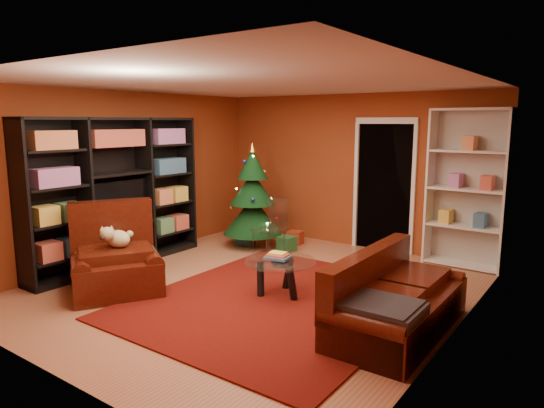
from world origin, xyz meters
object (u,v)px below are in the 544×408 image
Objects in this scene: rug at (278,301)px; gift_box_red at (295,238)px; armchair at (116,257)px; sofa at (399,293)px; christmas_tree at (253,196)px; gift_box_teal at (245,235)px; media_unit at (116,193)px; gift_box_green at (287,244)px; coffee_table at (280,278)px; white_bookshelf at (467,189)px; dog at (118,239)px; acrylic_chair at (269,230)px.

gift_box_red is at bearing 118.70° from rug.
armchair is 0.60× the size of sofa.
christmas_tree is 1.07m from gift_box_red.
gift_box_red is 0.12× the size of sofa.
sofa is at bearing -42.66° from armchair.
gift_box_teal is at bearing 168.74° from christmas_tree.
media_unit is 2.83m from gift_box_green.
rug is 1.53m from sofa.
gift_box_teal is 1.31× the size of gift_box_red.
armchair reaches higher than gift_box_teal.
armchair is (0.20, -2.85, 0.30)m from gift_box_teal.
armchair is at bearing -148.94° from coffee_table.
dog is at bearing -130.47° from white_bookshelf.
white_bookshelf is 3.05m from acrylic_chair.
media_unit is at bearing -118.06° from acrylic_chair.
media_unit is at bearing -127.93° from gift_box_green.
rug is 0.30m from coffee_table.
gift_box_green is at bearing 54.58° from sofa.
acrylic_chair is at bearing -30.06° from christmas_tree.
armchair reaches higher than acrylic_chair.
media_unit is at bearing 85.05° from dog.
acrylic_chair is at bearing 61.17° from sofa.
armchair is at bearing -129.79° from white_bookshelf.
dog is 0.21× the size of sofa.
gift_box_green is 2.95m from armchair.
coffee_table is at bearing 85.35° from sofa.
rug is 3.34m from white_bookshelf.
gift_box_red is 0.91m from acrylic_chair.
acrylic_chair reaches higher than sofa.
gift_box_teal is at bearing 167.85° from acrylic_chair.
gift_box_red is 0.59× the size of dog.
dog is 3.50m from sofa.
sofa reaches higher than rug.
acrylic_chair reaches higher than coffee_table.
christmas_tree is at bearing 135.67° from coffee_table.
acrylic_chair is at bearing -153.77° from white_bookshelf.
gift_box_green is 2.92m from dog.
white_bookshelf reaches higher than rug.
armchair reaches higher than dog.
gift_box_green is 2.08m from coffee_table.
gift_box_green is at bearing -159.96° from white_bookshelf.
dog is (-3.31, -3.63, -0.49)m from white_bookshelf.
media_unit is 12.19× the size of gift_box_red.
gift_box_teal is 0.16× the size of sofa.
dog is (-0.02, -2.74, -0.20)m from christmas_tree.
rug is at bearing 91.95° from sofa.
rug is 1.21× the size of media_unit.
armchair reaches higher than gift_box_green.
media_unit reaches higher than sofa.
media_unit reaches higher than coffee_table.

